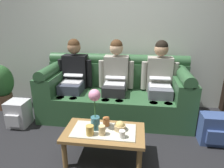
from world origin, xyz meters
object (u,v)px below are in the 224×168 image
at_px(person_middle, 116,77).
at_px(backpack_right, 213,129).
at_px(flower_vase, 95,107).
at_px(snack_bowl, 120,126).
at_px(backpack_left, 18,114).
at_px(potted_plant, 2,85).
at_px(coffee_table, 104,135).
at_px(person_left, 74,75).
at_px(cup_far_left, 90,130).
at_px(cup_near_right, 122,134).
at_px(person_right, 160,78).
at_px(couch, 115,94).
at_px(cup_far_center, 106,122).
at_px(cup_near_left, 102,130).

relative_size(person_middle, backpack_right, 3.12).
relative_size(flower_vase, snack_bowl, 3.57).
distance_m(backpack_left, potted_plant, 0.83).
bearing_deg(flower_vase, coffee_table, -9.96).
xyz_separation_m(person_left, cup_far_left, (0.55, -1.19, -0.24)).
xyz_separation_m(person_left, backpack_left, (-0.70, -0.54, -0.47)).
height_order(cup_near_right, cup_far_left, cup_far_left).
relative_size(person_right, backpack_left, 3.16).
relative_size(couch, person_right, 1.88).
bearing_deg(flower_vase, couch, 84.78).
relative_size(person_left, backpack_right, 3.12).
distance_m(person_left, backpack_right, 2.14).
bearing_deg(cup_far_center, cup_near_left, -94.40).
relative_size(coffee_table, backpack_left, 2.30).
bearing_deg(cup_far_center, flower_vase, -140.90).
xyz_separation_m(person_middle, cup_far_left, (-0.13, -1.19, -0.24)).
xyz_separation_m(person_middle, backpack_right, (1.32, -0.61, -0.47)).
height_order(flower_vase, backpack_left, flower_vase).
bearing_deg(person_middle, backpack_right, -24.64).
relative_size(person_middle, snack_bowl, 9.34).
height_order(cup_far_center, backpack_right, cup_far_center).
xyz_separation_m(snack_bowl, cup_far_left, (-0.30, -0.14, 0.01)).
relative_size(snack_bowl, cup_far_left, 1.23).
height_order(cup_near_left, cup_near_right, cup_near_left).
relative_size(snack_bowl, potted_plant, 0.17).
bearing_deg(backpack_left, couch, 21.39).
height_order(coffee_table, backpack_right, backpack_right).
height_order(cup_far_center, cup_far_left, cup_far_left).
xyz_separation_m(person_middle, backpack_left, (-1.38, -0.54, -0.47)).
bearing_deg(cup_near_right, cup_near_left, 174.58).
distance_m(person_left, backpack_left, 1.00).
height_order(flower_vase, snack_bowl, flower_vase).
bearing_deg(person_left, person_right, -0.00).
relative_size(cup_near_right, cup_far_center, 0.81).
xyz_separation_m(backpack_right, potted_plant, (-3.30, 0.59, 0.24)).
height_order(person_left, cup_near_left, person_left).
xyz_separation_m(cup_near_left, cup_near_right, (0.21, -0.02, -0.01)).
relative_size(couch, person_middle, 1.88).
relative_size(couch, person_left, 1.88).
xyz_separation_m(person_left, flower_vase, (0.58, -1.06, -0.02)).
height_order(flower_vase, potted_plant, flower_vase).
height_order(person_right, cup_near_right, person_right).
distance_m(couch, cup_near_right, 1.21).
distance_m(cup_near_right, potted_plant, 2.48).
height_order(person_left, backpack_right, person_left).
bearing_deg(flower_vase, person_right, 53.93).
relative_size(coffee_table, potted_plant, 1.14).
xyz_separation_m(person_left, person_middle, (0.68, 0.00, -0.00)).
xyz_separation_m(cup_near_left, cup_far_left, (-0.12, -0.02, 0.00)).
bearing_deg(person_right, coffee_table, -122.07).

